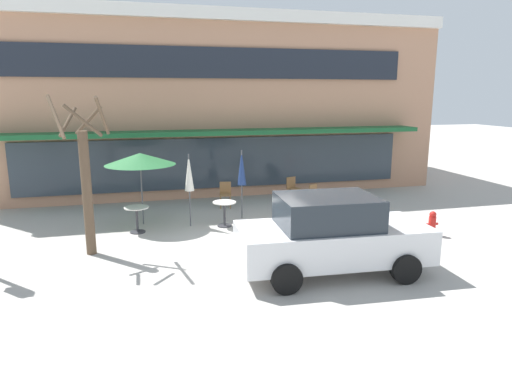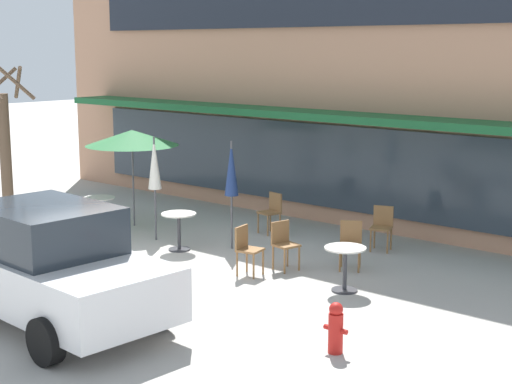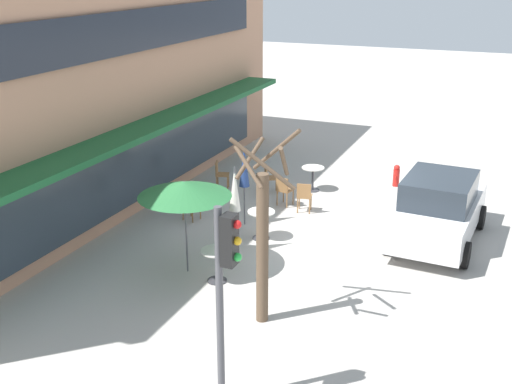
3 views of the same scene
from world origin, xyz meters
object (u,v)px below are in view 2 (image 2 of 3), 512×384
Objects in this scene: cafe_chair_0 at (272,210)px; patio_umbrella_cream_folded at (154,164)px; patio_umbrella_green_folded at (231,169)px; cafe_chair_3 at (284,241)px; parked_sedan at (49,265)px; cafe_chair_2 at (351,241)px; cafe_chair_4 at (246,246)px; cafe_table_streetside at (99,208)px; patio_umbrella_corner_open at (132,138)px; fire_hydrant at (336,328)px; street_tree at (5,151)px; cafe_table_by_tree at (179,225)px; cafe_table_near_wall at (345,261)px; cafe_chair_1 at (382,225)px.

patio_umbrella_cream_folded is at bearing -125.32° from cafe_chair_0.
cafe_chair_3 is (1.74, -0.48, -1.10)m from patio_umbrella_green_folded.
parked_sedan is at bearing -79.98° from cafe_chair_0.
cafe_chair_2 is (4.37, 0.86, -1.10)m from patio_umbrella_cream_folded.
parked_sedan is at bearing -98.44° from cafe_chair_4.
cafe_table_streetside is 1.74m from patio_umbrella_corner_open.
patio_umbrella_green_folded is 2.47× the size of cafe_chair_0.
street_tree is at bearing 174.98° from fire_hydrant.
cafe_chair_4 is at bearing -110.81° from cafe_chair_3.
cafe_chair_2 reaches higher than cafe_table_streetside.
cafe_table_streetside is 0.85× the size of cafe_chair_4.
patio_umbrella_green_folded reaches higher than fire_hydrant.
cafe_chair_3 is 1.00× the size of cafe_chair_4.
patio_umbrella_corner_open reaches higher than cafe_chair_4.
cafe_chair_2 is at bearing 52.46° from cafe_chair_4.
street_tree reaches higher than patio_umbrella_cream_folded.
cafe_table_by_tree is at bearing -101.40° from cafe_chair_0.
cafe_table_by_tree is 0.19× the size of street_tree.
patio_umbrella_green_folded is 0.51× the size of parked_sedan.
parked_sedan is (4.00, -5.01, -1.14)m from patio_umbrella_corner_open.
cafe_chair_4 is (1.71, -2.76, 0.00)m from cafe_chair_0.
patio_umbrella_cream_folded is at bearing -168.89° from cafe_chair_2.
cafe_table_near_wall is 3.62m from patio_umbrella_green_folded.
patio_umbrella_green_folded and patio_umbrella_corner_open have the same top height.
cafe_chair_3 and cafe_chair_4 have the same top height.
cafe_table_near_wall is at bearing -33.82° from cafe_chair_0.
cafe_table_by_tree is 0.35× the size of patio_umbrella_green_folded.
street_tree reaches higher than patio_umbrella_green_folded.
street_tree is at bearing -163.11° from cafe_chair_3.
cafe_table_streetside is 0.35× the size of patio_umbrella_corner_open.
parked_sedan is (-0.56, -3.75, 0.35)m from cafe_chair_4.
cafe_chair_4 is at bearing -12.23° from patio_umbrella_cream_folded.
patio_umbrella_cream_folded is 0.51× the size of parked_sedan.
cafe_chair_0 is at bearing 78.60° from cafe_table_by_tree.
patio_umbrella_cream_folded is 7.13m from fire_hydrant.
cafe_chair_2 is (-0.69, 1.18, 0.01)m from cafe_table_near_wall.
cafe_table_streetside is 1.00× the size of cafe_table_by_tree.
cafe_chair_0 is 2.85m from cafe_chair_3.
patio_umbrella_green_folded is at bearing 47.63° from cafe_table_by_tree.
cafe_chair_3 is 0.77m from cafe_chair_4.
cafe_chair_3 is 0.23× the size of street_tree.
cafe_chair_3 is at bearing -15.55° from patio_umbrella_green_folded.
cafe_chair_4 is (3.18, -0.69, -1.10)m from patio_umbrella_cream_folded.
cafe_chair_3 is (-0.63, -2.37, 0.00)m from cafe_chair_1.
patio_umbrella_corner_open is (0.18, 0.84, 1.51)m from cafe_table_streetside.
cafe_table_near_wall reaches higher than fire_hydrant.
cafe_chair_3 is (5.01, 0.30, 0.01)m from cafe_table_streetside.
cafe_chair_0 is 1.00× the size of cafe_chair_4.
street_tree reaches higher than cafe_table_by_tree.
patio_umbrella_green_folded reaches higher than cafe_table_by_tree.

